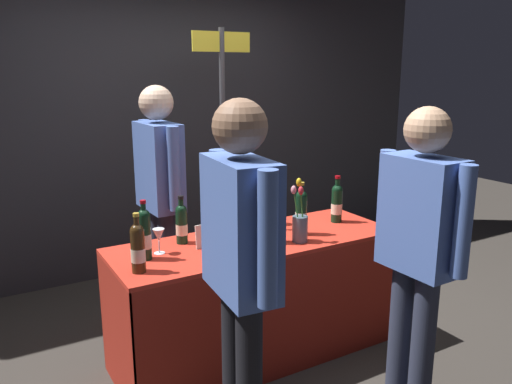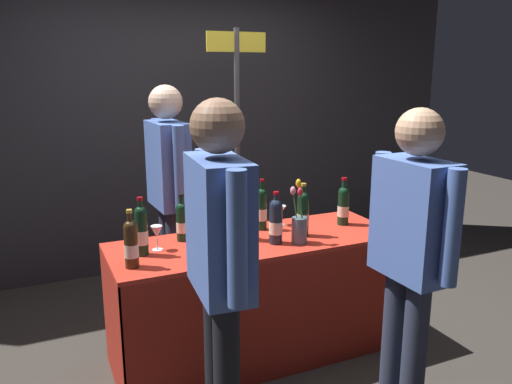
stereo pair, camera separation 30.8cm
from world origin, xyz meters
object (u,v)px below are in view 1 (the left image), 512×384
tasting_table (256,277)px  featured_wine_bottle (277,220)px  taster_foreground_right (419,239)px  wine_glass_near_vendor (159,236)px  flower_vase (300,224)px  vendor_presenter (160,184)px  wine_glass_mid (275,210)px  display_bottle_0 (301,212)px  booth_signpost (223,137)px

tasting_table → featured_wine_bottle: 0.41m
tasting_table → taster_foreground_right: (0.42, -0.90, 0.44)m
wine_glass_near_vendor → taster_foreground_right: taster_foreground_right is taller
wine_glass_near_vendor → taster_foreground_right: (1.01, -0.97, 0.09)m
featured_wine_bottle → flower_vase: (0.13, -0.05, -0.03)m
wine_glass_near_vendor → taster_foreground_right: size_ratio=0.09×
tasting_table → featured_wine_bottle: size_ratio=5.58×
featured_wine_bottle → vendor_presenter: size_ratio=0.19×
wine_glass_near_vendor → wine_glass_mid: wine_glass_near_vendor is taller
display_bottle_0 → wine_glass_near_vendor: display_bottle_0 is taller
wine_glass_near_vendor → vendor_presenter: size_ratio=0.09×
wine_glass_mid → flower_vase: (-0.06, -0.37, 0.01)m
taster_foreground_right → tasting_table: bearing=23.4°
wine_glass_near_vendor → flower_vase: (0.81, -0.23, 0.00)m
wine_glass_near_vendor → tasting_table: bearing=-6.3°
booth_signpost → taster_foreground_right: bearing=-87.3°
display_bottle_0 → featured_wine_bottle: bearing=-165.1°
taster_foreground_right → booth_signpost: size_ratio=0.77×
featured_wine_bottle → vendor_presenter: 0.95m
display_bottle_0 → flower_vase: size_ratio=0.86×
booth_signpost → vendor_presenter: bearing=-152.5°
flower_vase → vendor_presenter: vendor_presenter is taller
featured_wine_bottle → vendor_presenter: bearing=116.4°
wine_glass_mid → flower_vase: size_ratio=0.34×
taster_foreground_right → featured_wine_bottle: bearing=21.8°
featured_wine_bottle → wine_glass_mid: featured_wine_bottle is taller
display_bottle_0 → vendor_presenter: 1.02m
display_bottle_0 → flower_vase: bearing=-128.3°
display_bottle_0 → flower_vase: 0.15m
wine_glass_mid → vendor_presenter: size_ratio=0.08×
display_bottle_0 → taster_foreground_right: (0.12, -0.85, 0.05)m
taster_foreground_right → booth_signpost: (-0.09, 1.98, 0.29)m
tasting_table → wine_glass_near_vendor: 0.70m
featured_wine_bottle → taster_foreground_right: 0.86m
flower_vase → booth_signpost: 1.31m
tasting_table → vendor_presenter: vendor_presenter is taller
flower_vase → vendor_presenter: size_ratio=0.23×
flower_vase → vendor_presenter: (-0.55, 0.90, 0.13)m
vendor_presenter → wine_glass_mid: bearing=46.8°
wine_glass_near_vendor → featured_wine_bottle: bearing=-14.8°
wine_glass_near_vendor → booth_signpost: 1.42m
booth_signpost → display_bottle_0: bearing=-91.4°
display_bottle_0 → wine_glass_near_vendor: (-0.89, 0.12, -0.04)m
vendor_presenter → booth_signpost: booth_signpost is taller
wine_glass_mid → wine_glass_near_vendor: bearing=-170.8°
booth_signpost → wine_glass_near_vendor: bearing=-132.2°
featured_wine_bottle → wine_glass_mid: bearing=58.8°
display_bottle_0 → booth_signpost: size_ratio=0.16×
tasting_table → flower_vase: 0.44m
display_bottle_0 → wine_glass_mid: 0.27m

